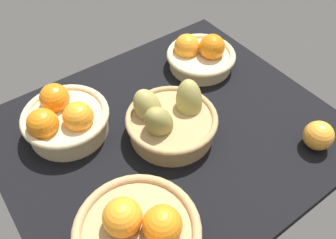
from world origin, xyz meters
TOP-DOWN VIEW (x-y plane):
  - market_tray at (0.00, 0.00)cm, footprint 84.00×72.00cm
  - basket_center_pears at (0.03, 0.31)cm, footprint 23.21×23.21cm
  - basket_far_right at (22.73, 20.97)cm, footprint 25.42×25.42cm
  - basket_near_right at (21.44, -15.52)cm, footprint 22.06×22.06cm
  - basket_near_left at (-23.69, -16.49)cm, footprint 21.05×21.05cm
  - loose_orange_front_gap at (-26.91, 25.15)cm, footprint 7.40×7.40cm

SIDE VIEW (x-z plane):
  - market_tray at x=0.00cm, z-range 0.00..3.00cm
  - loose_orange_front_gap at x=-26.91cm, z-range 3.00..10.40cm
  - basket_near_left at x=-23.69cm, z-range 1.50..12.32cm
  - basket_far_right at x=22.73cm, z-range 1.48..13.59cm
  - basket_center_pears at x=0.03cm, z-range 0.62..14.90cm
  - basket_near_right at x=21.44cm, z-range 2.03..13.87cm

